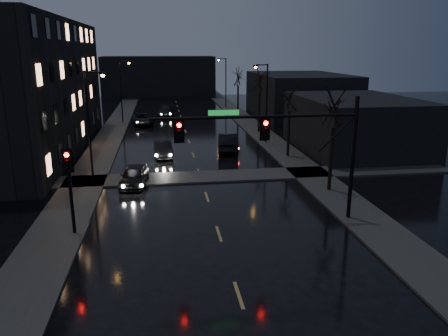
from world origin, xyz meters
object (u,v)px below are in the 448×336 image
object	(u,v)px
oncoming_car_b	(163,149)
lead_car	(228,142)
oncoming_car_c	(143,119)
oncoming_car_a	(134,176)
oncoming_car_d	(166,111)

from	to	relation	value
oncoming_car_b	lead_car	distance (m)	6.31
oncoming_car_c	oncoming_car_b	bearing A→B (deg)	-87.78
oncoming_car_a	oncoming_car_b	distance (m)	8.70
oncoming_car_c	oncoming_car_d	xyz separation A→B (m)	(3.01, 6.82, 0.00)
oncoming_car_a	lead_car	size ratio (longest dim) A/B	0.81
oncoming_car_c	lead_car	size ratio (longest dim) A/B	1.01
oncoming_car_c	lead_car	xyz separation A→B (m)	(8.56, -16.37, 0.13)
oncoming_car_a	oncoming_car_d	world-z (taller)	oncoming_car_d
oncoming_car_b	oncoming_car_d	world-z (taller)	oncoming_car_d
oncoming_car_c	lead_car	bearing A→B (deg)	-67.93
oncoming_car_a	oncoming_car_c	size ratio (longest dim) A/B	0.80
oncoming_car_a	oncoming_car_c	xyz separation A→B (m)	(-0.30, 26.24, 0.01)
oncoming_car_a	oncoming_car_d	distance (m)	33.17
oncoming_car_b	oncoming_car_c	world-z (taller)	oncoming_car_c
oncoming_car_d	oncoming_car_c	bearing A→B (deg)	-106.63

